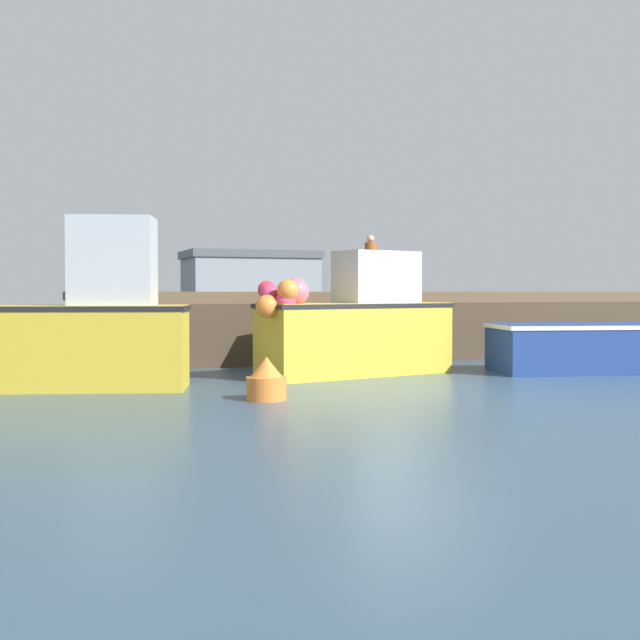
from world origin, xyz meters
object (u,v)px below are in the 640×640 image
object	(u,v)px
fishing_boat_near_right	(356,325)
fishing_boat_mid	(588,346)
mooring_buoy_foreground	(266,381)
dockworker	(370,263)
rowboat	(559,354)
fishing_boat_near_left	(96,325)

from	to	relation	value
fishing_boat_near_right	fishing_boat_mid	size ratio (longest dim) A/B	1.03
fishing_boat_mid	mooring_buoy_foreground	xyz separation A→B (m)	(-6.95, -1.72, -0.22)
fishing_boat_near_right	dockworker	xyz separation A→B (m)	(3.66, 7.77, 1.45)
fishing_boat_near_right	fishing_boat_mid	xyz separation A→B (m)	(4.45, -0.95, -0.43)
dockworker	rowboat	bearing A→B (deg)	-78.06
fishing_boat_near_left	dockworker	xyz separation A→B (m)	(8.36, 8.32, 1.35)
fishing_boat_near_right	rowboat	distance (m)	5.25
fishing_boat_mid	mooring_buoy_foreground	world-z (taller)	fishing_boat_mid
fishing_boat_mid	dockworker	distance (m)	8.95
fishing_boat_near_left	fishing_boat_near_right	world-z (taller)	fishing_boat_near_left
fishing_boat_mid	mooring_buoy_foreground	distance (m)	7.16
fishing_boat_near_right	mooring_buoy_foreground	world-z (taller)	fishing_boat_near_right
fishing_boat_mid	rowboat	world-z (taller)	fishing_boat_mid
fishing_boat_near_left	rowboat	bearing A→B (deg)	8.17
fishing_boat_near_right	dockworker	world-z (taller)	dockworker
fishing_boat_near_left	dockworker	distance (m)	11.87
fishing_boat_near_right	rowboat	xyz separation A→B (m)	(5.12, 0.86, -0.75)
rowboat	mooring_buoy_foreground	size ratio (longest dim) A/B	2.96
fishing_boat_mid	rowboat	bearing A→B (deg)	69.60
fishing_boat_near_right	dockworker	bearing A→B (deg)	64.77
fishing_boat_near_right	fishing_boat_mid	distance (m)	4.57
fishing_boat_near_right	dockworker	size ratio (longest dim) A/B	2.46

